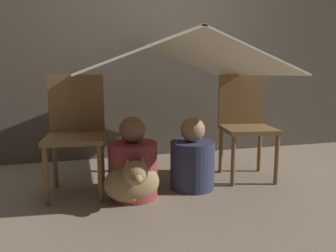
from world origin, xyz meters
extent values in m
plane|color=gray|center=(0.00, 0.00, 0.00)|extent=(8.80, 8.80, 0.00)
cube|color=#4C4238|center=(0.00, 1.13, 1.25)|extent=(7.00, 0.05, 2.50)
cylinder|color=brown|center=(-0.91, -0.06, 0.21)|extent=(0.04, 0.04, 0.41)
cylinder|color=brown|center=(-0.55, -0.10, 0.21)|extent=(0.04, 0.04, 0.41)
cylinder|color=brown|center=(-0.87, 0.30, 0.21)|extent=(0.04, 0.04, 0.41)
cylinder|color=brown|center=(-0.51, 0.26, 0.21)|extent=(0.04, 0.04, 0.41)
cube|color=brown|center=(-0.71, 0.10, 0.43)|extent=(0.46, 0.46, 0.04)
cube|color=brown|center=(-0.69, 0.29, 0.67)|extent=(0.42, 0.08, 0.44)
cylinder|color=brown|center=(0.50, -0.05, 0.21)|extent=(0.04, 0.04, 0.41)
cylinder|color=brown|center=(0.86, -0.11, 0.21)|extent=(0.04, 0.04, 0.41)
cylinder|color=brown|center=(0.56, 0.31, 0.21)|extent=(0.04, 0.04, 0.41)
cylinder|color=brown|center=(0.92, 0.25, 0.21)|extent=(0.04, 0.04, 0.41)
cube|color=brown|center=(0.71, 0.10, 0.43)|extent=(0.48, 0.48, 0.04)
cube|color=brown|center=(0.74, 0.29, 0.67)|extent=(0.42, 0.10, 0.44)
cube|color=silver|center=(-0.35, 0.10, 1.03)|extent=(0.71, 1.46, 0.28)
cube|color=silver|center=(0.35, 0.10, 1.03)|extent=(0.71, 1.46, 0.28)
cube|color=silver|center=(0.00, 0.10, 1.16)|extent=(0.04, 1.46, 0.01)
cylinder|color=maroon|center=(-0.31, -0.06, 0.20)|extent=(0.36, 0.36, 0.41)
sphere|color=brown|center=(-0.31, -0.06, 0.50)|extent=(0.19, 0.19, 0.19)
cylinder|color=#2D3351|center=(0.17, 0.00, 0.19)|extent=(0.35, 0.35, 0.37)
sphere|color=#9E7556|center=(0.17, 0.00, 0.47)|extent=(0.19, 0.19, 0.19)
ellipsoid|color=#9E7F56|center=(-0.34, -0.16, 0.14)|extent=(0.39, 0.22, 0.28)
sphere|color=#9E7F56|center=(-0.34, -0.31, 0.26)|extent=(0.16, 0.16, 0.16)
ellipsoid|color=#9E7F56|center=(-0.34, -0.38, 0.24)|extent=(0.07, 0.08, 0.06)
cone|color=#9E7F56|center=(-0.39, -0.31, 0.32)|extent=(0.06, 0.06, 0.07)
cone|color=#9E7F56|center=(-0.29, -0.31, 0.32)|extent=(0.06, 0.06, 0.07)
sphere|color=#D88C3F|center=(-0.34, -0.18, 0.07)|extent=(0.15, 0.15, 0.15)
sphere|color=#D88C3F|center=(-0.34, -0.18, 0.19)|extent=(0.09, 0.09, 0.09)
camera|label=1|loc=(-0.69, -2.35, 0.91)|focal=35.00mm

